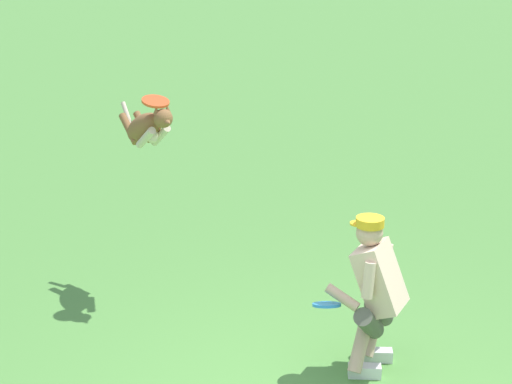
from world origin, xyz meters
TOP-DOWN VIEW (x-y plane):
  - person at (-0.44, -0.84)m, footprint 0.69×0.65m
  - dog at (1.57, -2.27)m, footprint 0.65×0.89m
  - frisbee_flying at (1.44, -2.06)m, footprint 0.33×0.33m
  - frisbee_held at (-0.07, -0.74)m, footprint 0.32×0.31m

SIDE VIEW (x-z plane):
  - frisbee_held at x=-0.07m, z-range 0.55..0.67m
  - person at x=-0.44m, z-range 0.05..1.34m
  - dog at x=1.57m, z-range 1.34..1.88m
  - frisbee_flying at x=1.44m, z-range 1.86..1.96m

